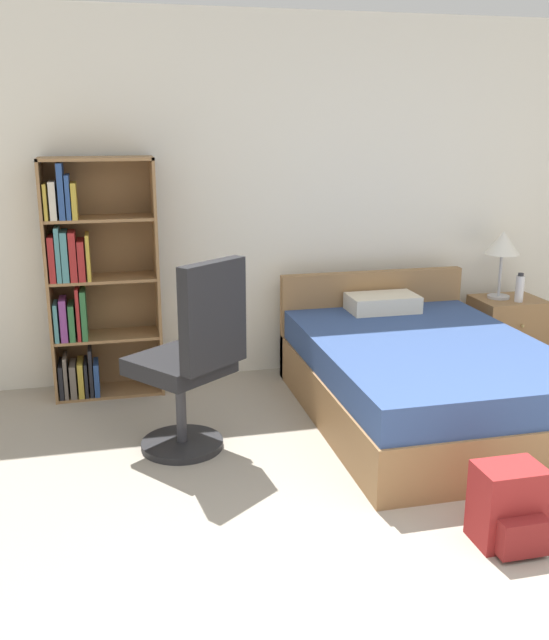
% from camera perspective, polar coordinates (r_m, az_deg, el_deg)
% --- Properties ---
extents(wall_back, '(9.00, 0.06, 2.60)m').
position_cam_1_polar(wall_back, '(5.38, 3.63, 9.65)').
color(wall_back, silver).
rests_on(wall_back, ground_plane).
extents(bookshelf, '(0.74, 0.32, 1.63)m').
position_cam_1_polar(bookshelf, '(5.00, -14.61, 2.91)').
color(bookshelf, olive).
rests_on(bookshelf, ground_plane).
extents(bed, '(1.41, 2.00, 0.78)m').
position_cam_1_polar(bed, '(4.70, 11.59, -4.41)').
color(bed, olive).
rests_on(bed, ground_plane).
extents(office_chair, '(0.71, 0.72, 1.15)m').
position_cam_1_polar(office_chair, '(4.03, -6.61, -3.39)').
color(office_chair, '#232326').
rests_on(office_chair, ground_plane).
extents(nightstand, '(0.50, 0.43, 0.53)m').
position_cam_1_polar(nightstand, '(5.87, 18.03, -0.89)').
color(nightstand, olive).
rests_on(nightstand, ground_plane).
extents(table_lamp, '(0.26, 0.26, 0.52)m').
position_cam_1_polar(table_lamp, '(5.72, 17.79, 5.70)').
color(table_lamp, '#B2B2B7').
rests_on(table_lamp, nightstand).
extents(water_bottle, '(0.06, 0.06, 0.22)m').
position_cam_1_polar(water_bottle, '(5.70, 19.02, 2.42)').
color(water_bottle, silver).
rests_on(water_bottle, nightstand).
extents(backpack_red, '(0.30, 0.29, 0.37)m').
position_cam_1_polar(backpack_red, '(3.49, 18.25, -14.05)').
color(backpack_red, maroon).
rests_on(backpack_red, ground_plane).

